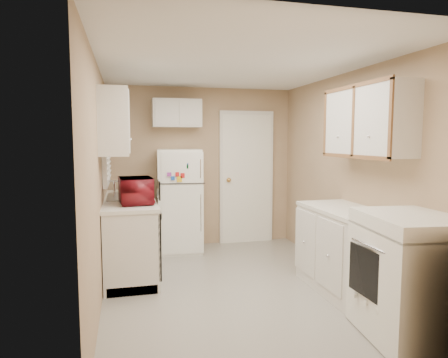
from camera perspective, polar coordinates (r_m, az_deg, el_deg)
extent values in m
plane|color=#AFABA0|center=(4.55, 1.57, -15.18)|extent=(3.80, 3.80, 0.00)
plane|color=white|center=(4.33, 1.66, 16.05)|extent=(3.80, 3.80, 0.00)
plane|color=tan|center=(4.13, -17.45, -0.44)|extent=(3.80, 3.80, 0.00)
plane|color=tan|center=(4.84, 17.79, 0.42)|extent=(3.80, 3.80, 0.00)
plane|color=tan|center=(6.12, -3.15, 1.72)|extent=(2.80, 2.80, 0.00)
plane|color=tan|center=(2.51, 13.31, -4.11)|extent=(2.80, 2.80, 0.00)
cube|color=silver|center=(5.14, -13.22, -7.66)|extent=(0.60, 1.80, 0.90)
cube|color=black|center=(4.56, -9.44, -8.78)|extent=(0.03, 0.58, 0.72)
cube|color=gray|center=(5.21, -13.34, -2.88)|extent=(0.54, 0.74, 0.16)
imported|color=maroon|center=(4.62, -12.43, -1.55)|extent=(0.55, 0.34, 0.35)
imported|color=white|center=(5.57, -13.93, -0.89)|extent=(0.11, 0.11, 0.20)
cube|color=silver|center=(5.16, -16.43, 5.21)|extent=(0.10, 0.98, 1.08)
cube|color=silver|center=(4.33, -15.51, 7.84)|extent=(0.30, 0.45, 0.70)
cube|color=white|center=(5.81, -6.31, -3.08)|extent=(0.67, 0.65, 1.48)
cube|color=silver|center=(5.91, -6.78, 9.31)|extent=(0.70, 0.30, 0.40)
cube|color=white|center=(6.27, 3.22, 0.16)|extent=(0.86, 0.06, 2.08)
cube|color=silver|center=(4.16, 19.77, -11.03)|extent=(0.60, 2.00, 0.90)
cube|color=white|center=(3.63, 25.11, -12.54)|extent=(0.78, 0.92, 1.03)
cube|color=silver|center=(4.33, 19.83, 7.72)|extent=(0.30, 1.20, 0.70)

